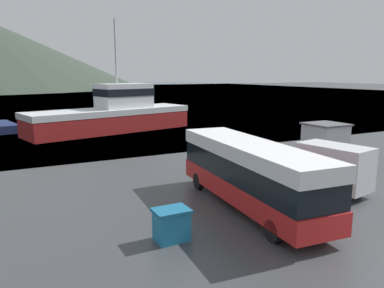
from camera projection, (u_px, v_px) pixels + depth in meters
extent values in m
plane|color=#3D5160|center=(36.00, 91.00, 134.93)|extent=(240.00, 240.00, 0.00)
cube|color=red|center=(249.00, 189.00, 17.85)|extent=(3.32, 10.51, 0.95)
cube|color=black|center=(250.00, 168.00, 17.66)|extent=(3.25, 10.30, 1.08)
cube|color=white|center=(250.00, 150.00, 17.50)|extent=(3.32, 10.51, 0.68)
cube|color=black|center=(205.00, 151.00, 22.42)|extent=(2.16, 0.24, 1.46)
cylinder|color=black|center=(199.00, 181.00, 20.83)|extent=(0.37, 0.92, 0.90)
cylinder|color=black|center=(233.00, 177.00, 21.63)|extent=(0.37, 0.92, 0.90)
cylinder|color=black|center=(274.00, 231.00, 14.24)|extent=(0.37, 0.92, 0.90)
cylinder|color=black|center=(319.00, 222.00, 15.05)|extent=(0.37, 0.92, 0.90)
cube|color=silver|center=(334.00, 166.00, 19.92)|extent=(2.57, 3.97, 2.27)
cube|color=silver|center=(293.00, 166.00, 22.06)|extent=(2.19, 1.90, 1.25)
cube|color=black|center=(305.00, 151.00, 21.27)|extent=(1.63, 0.36, 0.80)
cylinder|color=black|center=(286.00, 179.00, 21.50)|extent=(0.34, 0.73, 0.70)
cylinder|color=black|center=(304.00, 175.00, 22.53)|extent=(0.34, 0.73, 0.70)
cylinder|color=black|center=(338.00, 194.00, 18.96)|extent=(0.34, 0.73, 0.70)
cylinder|color=black|center=(356.00, 187.00, 19.99)|extent=(0.34, 0.73, 0.70)
cube|color=maroon|center=(111.00, 120.00, 41.37)|extent=(18.80, 9.05, 2.53)
cube|color=silver|center=(110.00, 112.00, 41.20)|extent=(18.99, 9.14, 0.63)
cube|color=silver|center=(124.00, 96.00, 42.06)|extent=(6.46, 4.67, 2.69)
cube|color=black|center=(124.00, 92.00, 41.99)|extent=(6.59, 4.80, 0.81)
cylinder|color=#B2B2B7|center=(116.00, 51.00, 40.60)|extent=(0.20, 0.20, 6.94)
cube|color=teal|center=(171.00, 226.00, 14.37)|extent=(1.24, 0.95, 1.13)
cube|color=#1A5F86|center=(171.00, 211.00, 14.26)|extent=(1.36, 1.05, 0.13)
cube|color=#B2B2B7|center=(325.00, 141.00, 28.79)|extent=(2.56, 2.58, 2.48)
cube|color=#4C4C51|center=(326.00, 124.00, 28.55)|extent=(2.81, 2.83, 0.12)
cube|color=#19234C|center=(3.00, 127.00, 41.94)|extent=(3.33, 6.62, 0.90)
cylinder|color=#B29919|center=(219.00, 151.00, 29.95)|extent=(0.30, 0.30, 0.46)
sphere|color=#B29919|center=(219.00, 147.00, 29.89)|extent=(0.35, 0.35, 0.35)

